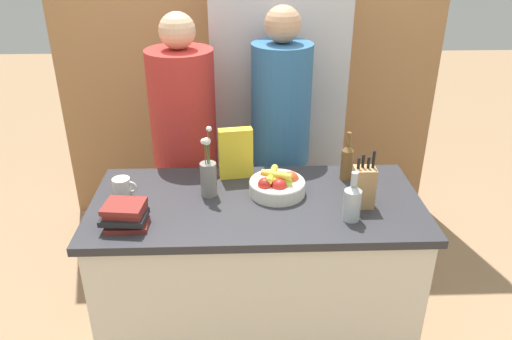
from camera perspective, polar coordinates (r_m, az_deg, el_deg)
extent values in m
plane|color=#A37F5B|center=(3.00, 0.07, -18.88)|extent=(14.00, 14.00, 0.00)
cube|color=silver|center=(2.70, 0.07, -12.34)|extent=(1.54, 0.72, 0.88)
cube|color=#2D2D33|center=(2.44, 0.08, -3.92)|extent=(1.61, 0.75, 0.04)
cube|color=#AD7A4C|center=(3.74, -0.81, 13.62)|extent=(2.81, 0.12, 2.60)
cube|color=#B7B7BC|center=(3.50, 2.26, 6.62)|extent=(0.85, 0.60, 1.89)
cylinder|color=#B7B7BC|center=(3.17, 1.53, 6.28)|extent=(0.02, 0.02, 1.04)
cylinder|color=silver|center=(2.48, 2.43, -2.06)|extent=(0.28, 0.28, 0.06)
torus|color=silver|center=(2.47, 2.44, -1.43)|extent=(0.28, 0.28, 0.02)
sphere|color=#C64C23|center=(2.50, 4.00, -1.04)|extent=(0.08, 0.08, 0.08)
sphere|color=red|center=(2.43, 2.67, -1.87)|extent=(0.08, 0.08, 0.08)
sphere|color=red|center=(2.50, 2.30, -1.13)|extent=(0.07, 0.07, 0.07)
sphere|color=#99B233|center=(2.46, 3.42, -1.46)|extent=(0.07, 0.07, 0.07)
sphere|color=red|center=(2.43, 1.00, -1.66)|extent=(0.07, 0.07, 0.07)
cylinder|color=yellow|center=(2.44, 2.13, -1.19)|extent=(0.14, 0.06, 0.03)
cylinder|color=yellow|center=(2.47, 1.84, -0.49)|extent=(0.07, 0.16, 0.03)
cylinder|color=yellow|center=(2.44, 2.35, -0.55)|extent=(0.15, 0.09, 0.03)
cube|color=tan|center=(2.40, 12.18, -1.93)|extent=(0.10, 0.09, 0.20)
cylinder|color=black|center=(2.33, 11.64, 0.66)|extent=(0.01, 0.01, 0.07)
cylinder|color=black|center=(2.34, 12.14, 0.91)|extent=(0.01, 0.01, 0.08)
cylinder|color=black|center=(2.35, 12.73, 0.73)|extent=(0.01, 0.01, 0.07)
cylinder|color=black|center=(2.35, 13.29, 1.10)|extent=(0.01, 0.01, 0.09)
cylinder|color=gray|center=(2.45, -5.44, -1.06)|extent=(0.08, 0.08, 0.17)
cylinder|color=#477538|center=(2.37, -5.43, 2.70)|extent=(0.01, 0.03, 0.18)
sphere|color=white|center=(2.34, -5.41, 4.70)|extent=(0.03, 0.03, 0.03)
cylinder|color=#477538|center=(2.39, -5.58, 2.05)|extent=(0.01, 0.01, 0.12)
sphere|color=white|center=(2.37, -5.64, 3.35)|extent=(0.03, 0.03, 0.03)
cylinder|color=#477538|center=(2.39, -5.82, 2.00)|extent=(0.01, 0.02, 0.12)
sphere|color=white|center=(2.37, -6.03, 3.27)|extent=(0.03, 0.03, 0.03)
cylinder|color=#477538|center=(2.38, -5.59, 1.99)|extent=(0.01, 0.01, 0.12)
sphere|color=white|center=(2.36, -5.66, 3.28)|extent=(0.04, 0.04, 0.04)
cube|color=yellow|center=(2.60, -2.34, 1.92)|extent=(0.18, 0.08, 0.27)
cylinder|color=silver|center=(2.55, -15.09, -1.85)|extent=(0.09, 0.09, 0.09)
torus|color=silver|center=(2.53, -14.08, -1.90)|extent=(0.06, 0.02, 0.06)
cube|color=maroon|center=(2.30, -14.51, -6.08)|extent=(0.19, 0.14, 0.02)
cube|color=#3D6047|center=(2.30, -14.59, -5.51)|extent=(0.17, 0.12, 0.02)
cube|color=#232328|center=(2.28, -14.82, -5.24)|extent=(0.21, 0.16, 0.02)
cube|color=maroon|center=(2.28, -14.71, -4.54)|extent=(0.18, 0.15, 0.03)
cube|color=maroon|center=(2.27, -14.86, -4.01)|extent=(0.19, 0.17, 0.02)
cylinder|color=#B2BCC1|center=(2.29, 10.90, -3.95)|extent=(0.08, 0.08, 0.15)
cone|color=#B2BCC1|center=(2.25, 11.09, -2.02)|extent=(0.08, 0.08, 0.03)
cylinder|color=#B2BCC1|center=(2.23, 11.19, -1.00)|extent=(0.03, 0.03, 0.06)
cylinder|color=brown|center=(2.64, 10.31, 0.59)|extent=(0.06, 0.06, 0.16)
cone|color=brown|center=(2.60, 10.48, 2.52)|extent=(0.06, 0.06, 0.03)
cylinder|color=brown|center=(2.58, 10.57, 3.54)|extent=(0.02, 0.02, 0.07)
cube|color=#383842|center=(3.23, -7.51, -5.87)|extent=(0.35, 0.31, 0.83)
cylinder|color=red|center=(2.90, -8.39, 6.84)|extent=(0.38, 0.38, 0.69)
sphere|color=#DBAD89|center=(2.79, -9.01, 15.45)|extent=(0.20, 0.20, 0.20)
cube|color=#383842|center=(3.24, 2.57, -5.44)|extent=(0.32, 0.26, 0.84)
cylinder|color=#2D6093|center=(2.91, 2.87, 7.53)|extent=(0.35, 0.35, 0.70)
sphere|color=tan|center=(2.80, 3.09, 16.30)|extent=(0.20, 0.20, 0.20)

